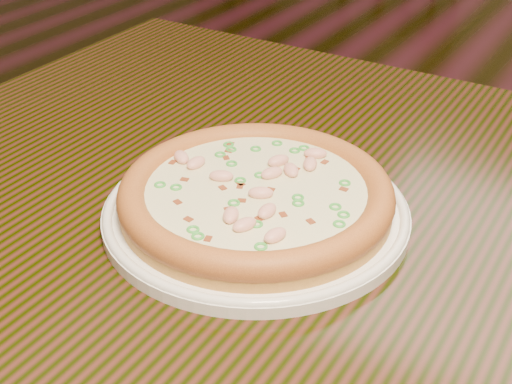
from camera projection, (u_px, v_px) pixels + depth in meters
The scene contains 3 objects.
hero_table at pixel (380, 307), 0.74m from camera, with size 1.20×0.80×0.75m.
plate at pixel (256, 210), 0.70m from camera, with size 0.30×0.30×0.02m.
pizza at pixel (256, 194), 0.69m from camera, with size 0.27×0.27×0.03m.
Camera 1 is at (0.37, -1.03, 1.14)m, focal length 50.00 mm.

